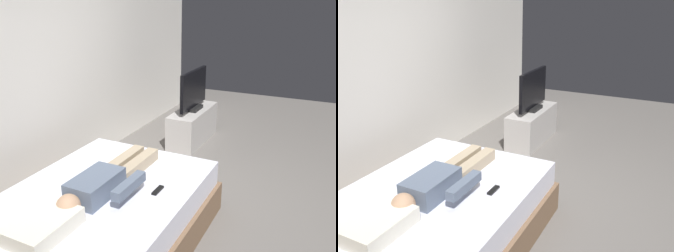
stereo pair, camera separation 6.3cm
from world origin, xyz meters
TOP-DOWN VIEW (x-y plane):
  - ground_plane at (0.00, 0.00)m, footprint 10.00×10.00m
  - back_wall at (0.40, 1.84)m, footprint 6.40×0.10m
  - bed at (-0.80, 0.58)m, footprint 1.97×1.52m
  - pillow at (-1.46, 0.58)m, footprint 0.48×0.34m
  - person at (-0.77, 0.54)m, footprint 1.26×0.46m
  - remote at (-0.62, 0.14)m, footprint 0.15×0.04m
  - tv_stand at (1.79, 0.79)m, footprint 1.10×0.40m
  - tv at (1.79, 0.79)m, footprint 0.88×0.20m

SIDE VIEW (x-z plane):
  - ground_plane at x=0.00m, z-range 0.00..0.00m
  - tv_stand at x=1.79m, z-range 0.00..0.50m
  - bed at x=-0.80m, z-range -0.01..0.53m
  - remote at x=-0.62m, z-range 0.54..0.56m
  - pillow at x=-1.46m, z-range 0.54..0.66m
  - person at x=-0.77m, z-range 0.53..0.71m
  - tv at x=1.79m, z-range 0.49..1.08m
  - back_wall at x=0.40m, z-range 0.00..2.80m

